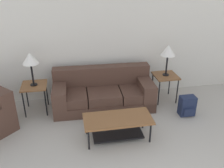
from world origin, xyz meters
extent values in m
cube|color=silver|center=(0.00, 4.79, 1.30)|extent=(9.08, 0.06, 2.60)
cube|color=#4C3328|center=(-0.25, 4.18, 0.11)|extent=(2.11, 0.93, 0.22)
cube|color=#4C3328|center=(-0.95, 4.18, 0.32)|extent=(0.70, 0.81, 0.20)
cube|color=#4C3328|center=(-0.25, 4.16, 0.32)|extent=(0.70, 0.81, 0.20)
cube|color=#4C3328|center=(0.44, 4.14, 0.32)|extent=(0.70, 0.81, 0.20)
cube|color=#4C3328|center=(-0.24, 4.49, 0.62)|extent=(2.09, 0.32, 0.40)
cube|color=#4C3328|center=(-1.16, 4.20, 0.29)|extent=(0.30, 0.89, 0.58)
cube|color=#4C3328|center=(0.65, 4.15, 0.29)|extent=(0.30, 0.89, 0.58)
cube|color=brown|center=(-0.17, 3.06, 0.40)|extent=(1.18, 0.55, 0.04)
cylinder|color=black|center=(-0.70, 2.84, 0.19)|extent=(0.03, 0.03, 0.38)
cylinder|color=black|center=(0.36, 2.84, 0.19)|extent=(0.03, 0.03, 0.38)
cylinder|color=black|center=(-0.70, 3.27, 0.19)|extent=(0.03, 0.03, 0.38)
cylinder|color=black|center=(0.36, 3.27, 0.19)|extent=(0.03, 0.03, 0.38)
cube|color=black|center=(-0.17, 3.06, 0.08)|extent=(0.88, 0.38, 0.02)
cube|color=brown|center=(-1.65, 4.26, 0.59)|extent=(0.50, 0.52, 0.03)
cylinder|color=black|center=(-1.86, 4.04, 0.29)|extent=(0.03, 0.03, 0.57)
cylinder|color=black|center=(-1.44, 4.04, 0.29)|extent=(0.03, 0.03, 0.57)
cylinder|color=black|center=(-1.86, 4.48, 0.29)|extent=(0.03, 0.03, 0.57)
cylinder|color=black|center=(-1.44, 4.48, 0.29)|extent=(0.03, 0.03, 0.57)
cube|color=brown|center=(1.15, 4.26, 0.59)|extent=(0.50, 0.52, 0.03)
cylinder|color=black|center=(0.94, 4.04, 0.29)|extent=(0.03, 0.03, 0.57)
cylinder|color=black|center=(1.36, 4.04, 0.29)|extent=(0.03, 0.03, 0.57)
cylinder|color=black|center=(0.94, 4.48, 0.29)|extent=(0.03, 0.03, 0.57)
cylinder|color=black|center=(1.36, 4.48, 0.29)|extent=(0.03, 0.03, 0.57)
cylinder|color=black|center=(-1.65, 4.26, 0.61)|extent=(0.14, 0.14, 0.02)
cylinder|color=black|center=(-1.65, 4.26, 0.84)|extent=(0.04, 0.04, 0.44)
cone|color=white|center=(-1.65, 4.26, 1.17)|extent=(0.31, 0.31, 0.22)
cylinder|color=black|center=(1.15, 4.26, 0.61)|extent=(0.14, 0.14, 0.02)
cylinder|color=black|center=(1.15, 4.26, 0.84)|extent=(0.04, 0.04, 0.44)
cone|color=white|center=(1.15, 4.26, 1.17)|extent=(0.31, 0.31, 0.22)
cube|color=#1E2847|center=(1.37, 3.56, 0.21)|extent=(0.31, 0.20, 0.41)
cube|color=#1E2847|center=(1.37, 3.44, 0.12)|extent=(0.23, 0.05, 0.17)
cylinder|color=#1E2847|center=(1.29, 3.68, 0.23)|extent=(0.02, 0.02, 0.31)
cylinder|color=#1E2847|center=(1.46, 3.68, 0.23)|extent=(0.02, 0.02, 0.31)
camera|label=1|loc=(-0.91, -0.47, 2.78)|focal=40.00mm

